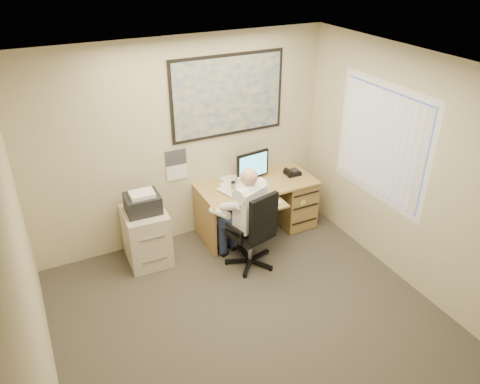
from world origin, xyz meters
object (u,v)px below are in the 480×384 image
desk (277,197)px  filing_cabinet (146,231)px  office_chair (251,245)px  person (249,218)px

desk → filing_cabinet: (-1.91, -0.01, -0.02)m
desk → office_chair: bearing=-137.4°
desk → person: size_ratio=1.20×
filing_cabinet → person: (1.14, -0.63, 0.24)m
desk → filing_cabinet: 1.91m
desk → filing_cabinet: bearing=-179.8°
filing_cabinet → person: size_ratio=0.75×
person → filing_cabinet: bearing=129.0°
filing_cabinet → person: bearing=-27.1°
desk → person: (-0.77, -0.64, 0.22)m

